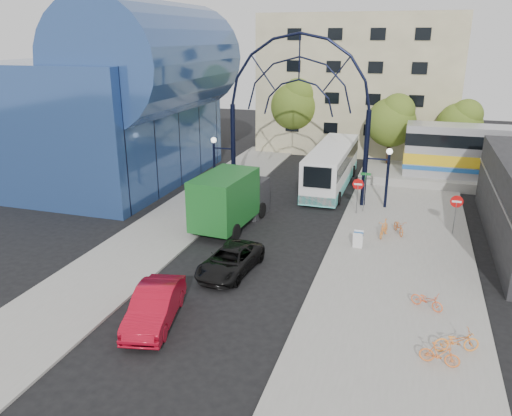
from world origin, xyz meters
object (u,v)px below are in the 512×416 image
(tree_north_b, at_px, (296,103))
(bike_far_b, at_px, (440,354))
(stop_sign, at_px, (358,187))
(tree_north_c, at_px, (461,123))
(red_sedan, at_px, (155,306))
(sandwich_board, at_px, (358,238))
(do_not_enter_sign, at_px, (456,205))
(tree_north_a, at_px, (393,120))
(bike_far_a, at_px, (427,300))
(gateway_arch, at_px, (299,85))
(green_truck, at_px, (231,199))
(bike_far_c, at_px, (457,341))
(bike_near_a, at_px, (399,227))
(city_bus, at_px, (332,166))
(black_suv, at_px, (230,261))
(bike_near_b, at_px, (384,228))
(street_name_sign, at_px, (365,184))

(tree_north_b, relative_size, bike_far_b, 5.39)
(bike_far_b, bearing_deg, stop_sign, 24.29)
(tree_north_c, xyz_separation_m, red_sedan, (-13.94, -32.53, -3.48))
(sandwich_board, bearing_deg, tree_north_c, 73.45)
(bike_far_b, bearing_deg, do_not_enter_sign, 2.29)
(tree_north_a, distance_m, bike_far_b, 30.61)
(tree_north_b, xyz_separation_m, bike_far_a, (13.27, -29.94, -4.75))
(gateway_arch, height_order, red_sedan, gateway_arch)
(tree_north_a, relative_size, bike_far_a, 4.61)
(tree_north_b, bearing_deg, green_truck, -87.17)
(bike_far_a, bearing_deg, bike_far_c, -135.26)
(do_not_enter_sign, height_order, bike_far_a, do_not_enter_sign)
(tree_north_c, bearing_deg, bike_far_a, -95.57)
(sandwich_board, bearing_deg, bike_near_a, 54.13)
(tree_north_c, height_order, bike_far_a, tree_north_c)
(tree_north_b, bearing_deg, bike_near_a, -60.92)
(green_truck, relative_size, bike_far_a, 4.94)
(city_bus, bearing_deg, tree_north_c, 43.60)
(tree_north_b, relative_size, bike_far_c, 4.52)
(black_suv, height_order, bike_near_b, black_suv)
(bike_near_a, height_order, bike_far_a, bike_near_a)
(gateway_arch, relative_size, bike_near_b, 7.79)
(city_bus, xyz_separation_m, bike_far_c, (8.51, -21.41, -1.17))
(gateway_arch, relative_size, bike_far_c, 7.71)
(gateway_arch, height_order, stop_sign, gateway_arch)
(black_suv, bearing_deg, bike_near_b, 50.07)
(tree_north_c, height_order, bike_far_b, tree_north_c)
(green_truck, bearing_deg, tree_north_b, 97.23)
(street_name_sign, bearing_deg, do_not_enter_sign, -24.16)
(tree_north_a, distance_m, bike_near_b, 18.17)
(tree_north_a, bearing_deg, red_sedan, -104.58)
(city_bus, bearing_deg, green_truck, -113.32)
(green_truck, height_order, bike_far_b, green_truck)
(gateway_arch, xyz_separation_m, stop_sign, (4.80, -2.00, -6.56))
(stop_sign, height_order, street_name_sign, street_name_sign)
(green_truck, distance_m, bike_near_a, 10.72)
(tree_north_b, height_order, tree_north_c, tree_north_b)
(tree_north_c, height_order, city_bus, tree_north_c)
(tree_north_a, distance_m, green_truck, 20.68)
(stop_sign, distance_m, green_truck, 8.83)
(green_truck, bearing_deg, bike_near_b, 8.82)
(street_name_sign, distance_m, bike_far_b, 17.48)
(gateway_arch, relative_size, green_truck, 1.82)
(gateway_arch, height_order, bike_near_a, gateway_arch)
(tree_north_a, bearing_deg, tree_north_b, 158.20)
(gateway_arch, relative_size, bike_far_b, 9.20)
(black_suv, bearing_deg, bike_near_a, 49.80)
(tree_north_a, relative_size, city_bus, 0.57)
(bike_far_c, bearing_deg, bike_near_b, -0.98)
(street_name_sign, distance_m, city_bus, 6.58)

